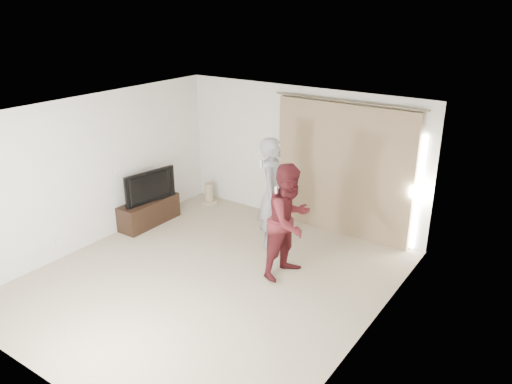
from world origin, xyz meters
TOP-DOWN VIEW (x-y plane):
  - floor at (0.00, 0.00)m, footprint 5.50×5.50m
  - wall_back at (0.00, 2.75)m, footprint 5.00×0.04m
  - wall_left at (-2.50, -0.00)m, footprint 0.04×5.50m
  - ceiling at (0.00, 0.00)m, footprint 5.00×5.50m
  - curtain at (0.91, 2.68)m, footprint 2.80×0.11m
  - tv_console at (-2.27, 0.95)m, footprint 0.43×1.25m
  - tv at (-2.27, 0.95)m, footprint 0.33×1.07m
  - scratching_post at (-1.98, 2.40)m, footprint 0.33×0.33m
  - person_man at (0.16, 1.55)m, footprint 0.65×0.81m
  - person_woman at (0.91, 0.85)m, footprint 0.82×0.98m

SIDE VIEW (x-z plane):
  - floor at x=0.00m, z-range 0.00..0.00m
  - scratching_post at x=-1.98m, z-range -0.04..0.40m
  - tv_console at x=-2.27m, z-range 0.00..0.48m
  - tv at x=-2.27m, z-range 0.48..1.09m
  - person_woman at x=0.91m, z-range 0.00..1.81m
  - person_man at x=0.16m, z-range 0.00..1.94m
  - curtain at x=0.91m, z-range -0.02..2.43m
  - wall_left at x=-2.50m, z-range 0.00..2.60m
  - wall_back at x=0.00m, z-range 0.00..2.60m
  - ceiling at x=0.00m, z-range 2.60..2.60m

